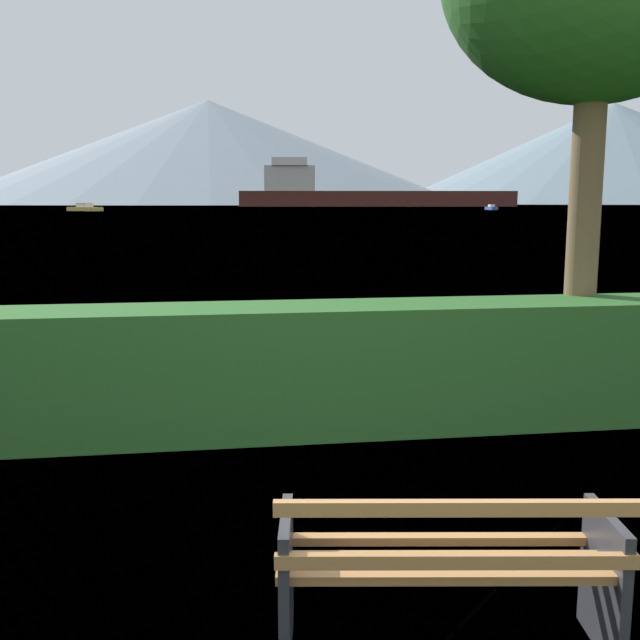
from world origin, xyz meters
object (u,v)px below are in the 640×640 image
at_px(cargo_ship_large, 356,193).
at_px(fishing_boat_near, 85,208).
at_px(park_bench, 447,569).
at_px(sailboat_mid, 491,208).

distance_m(cargo_ship_large, fishing_boat_near, 143.54).
xyz_separation_m(park_bench, sailboat_mid, (66.79, 169.26, 0.06)).
height_order(park_bench, fishing_boat_near, fishing_boat_near).
height_order(cargo_ship_large, fishing_boat_near, cargo_ship_large).
bearing_deg(sailboat_mid, cargo_ship_large, 96.04).
xyz_separation_m(fishing_boat_near, sailboat_mid, (94.05, 7.45, -0.12)).
bearing_deg(cargo_ship_large, park_bench, -101.17).
relative_size(cargo_ship_large, sailboat_mid, 21.88).
distance_m(park_bench, sailboat_mid, 181.96).
bearing_deg(sailboat_mid, fishing_boat_near, -175.47).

